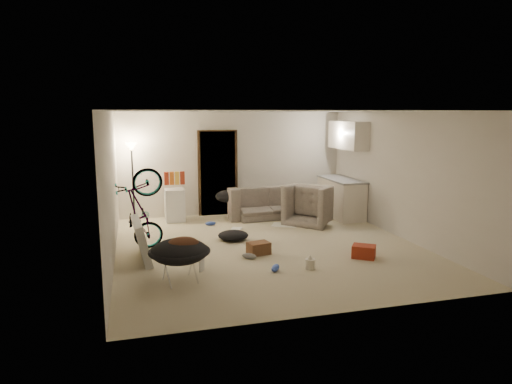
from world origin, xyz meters
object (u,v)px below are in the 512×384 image
object	(u,v)px
saucer_chair	(180,257)
floor_lamp	(132,166)
kitchen_counter	(341,198)
bicycle	(141,229)
tv_box	(141,240)
drink_case_b	(364,252)
drink_case_a	(259,248)
armchair	(314,208)
sofa	(266,205)
mini_fridge	(175,205)
juicer	(310,263)

from	to	relation	value
saucer_chair	floor_lamp	bearing A→B (deg)	98.71
kitchen_counter	bicycle	distance (m)	5.00
kitchen_counter	saucer_chair	world-z (taller)	kitchen_counter
tv_box	saucer_chair	bearing A→B (deg)	-69.81
bicycle	drink_case_b	world-z (taller)	bicycle
floor_lamp	drink_case_a	distance (m)	3.89
armchair	drink_case_b	world-z (taller)	armchair
floor_lamp	sofa	world-z (taller)	floor_lamp
saucer_chair	kitchen_counter	bearing A→B (deg)	38.87
tv_box	drink_case_a	size ratio (longest dim) A/B	2.83
bicycle	mini_fridge	bearing A→B (deg)	-24.30
floor_lamp	mini_fridge	world-z (taller)	floor_lamp
drink_case_b	juicer	size ratio (longest dim) A/B	1.64
armchair	tv_box	world-z (taller)	tv_box
kitchen_counter	drink_case_b	world-z (taller)	kitchen_counter
sofa	saucer_chair	world-z (taller)	saucer_chair
sofa	tv_box	world-z (taller)	tv_box
bicycle	tv_box	xyz separation A→B (m)	(0.00, -0.59, -0.06)
bicycle	drink_case_a	size ratio (longest dim) A/B	4.12
floor_lamp	armchair	distance (m)	4.22
mini_fridge	juicer	bearing A→B (deg)	-65.73
sofa	bicycle	xyz separation A→B (m)	(-2.97, -2.08, 0.12)
armchair	drink_case_a	distance (m)	2.74
floor_lamp	armchair	bearing A→B (deg)	-14.93
floor_lamp	tv_box	bearing A→B (deg)	-88.00
bicycle	floor_lamp	bearing A→B (deg)	-1.44
mini_fridge	saucer_chair	distance (m)	3.95
sofa	mini_fridge	xyz separation A→B (m)	(-2.16, 0.10, 0.09)
mini_fridge	drink_case_b	world-z (taller)	mini_fridge
juicer	tv_box	bearing A→B (deg)	156.17
kitchen_counter	drink_case_a	distance (m)	3.65
kitchen_counter	sofa	size ratio (longest dim) A/B	0.77
sofa	armchair	world-z (taller)	armchair
kitchen_counter	drink_case_a	bearing A→B (deg)	-138.69
saucer_chair	mini_fridge	bearing A→B (deg)	85.79
drink_case_b	saucer_chair	bearing A→B (deg)	-138.99
mini_fridge	juicer	xyz separation A→B (m)	(1.78, -3.91, -0.28)
kitchen_counter	drink_case_b	size ratio (longest dim) A/B	3.91
floor_lamp	armchair	world-z (taller)	floor_lamp
kitchen_counter	tv_box	bearing A→B (deg)	-154.87
armchair	juicer	xyz separation A→B (m)	(-1.28, -2.96, -0.23)
sofa	drink_case_b	bearing A→B (deg)	98.99
floor_lamp	juicer	distance (m)	4.98
floor_lamp	drink_case_b	xyz separation A→B (m)	(3.80, -3.73, -1.20)
floor_lamp	bicycle	bearing A→B (deg)	-87.49
armchair	juicer	bearing A→B (deg)	113.43
juicer	mini_fridge	bearing A→B (deg)	114.48
sofa	juicer	size ratio (longest dim) A/B	8.28
mini_fridge	juicer	distance (m)	4.31
sofa	saucer_chair	xyz separation A→B (m)	(-2.45, -3.84, 0.10)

